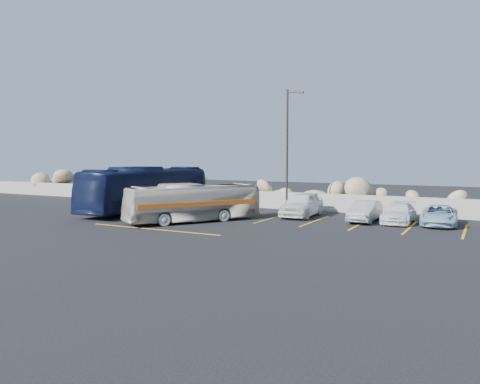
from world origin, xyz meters
The scene contains 11 objects.
ground centered at (0.00, 0.00, 0.00)m, with size 90.00×90.00×0.00m, color black.
seawall centered at (0.00, 12.00, 0.60)m, with size 60.00×0.40×1.20m, color gray.
riprap_pile centered at (0.00, 13.20, 1.30)m, with size 54.00×2.80×2.60m, color tan, non-canonical shape.
parking_lines centered at (4.64, 5.57, 0.01)m, with size 18.16×9.36×0.01m.
lamppost centered at (2.56, 9.50, 4.30)m, with size 1.14×0.18×8.00m.
vintage_bus centered at (-0.74, 3.49, 1.10)m, with size 1.84×7.87×2.19m, color #BBB7A9.
tour_coach centered at (-6.34, 6.23, 1.52)m, with size 2.56×10.94×3.05m, color #111839.
car_a centered at (3.89, 8.58, 0.76)m, with size 1.79×4.44×1.51m, color white.
car_b centered at (7.88, 8.13, 0.60)m, with size 1.26×3.61×1.19m, color #A4A5A9.
car_c centered at (9.68, 8.52, 0.55)m, with size 1.55×3.81×1.10m, color white.
car_d centered at (11.76, 8.58, 0.54)m, with size 1.81×3.92×1.09m, color #95BAD3.
Camera 1 is at (14.05, -18.62, 3.73)m, focal length 35.00 mm.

